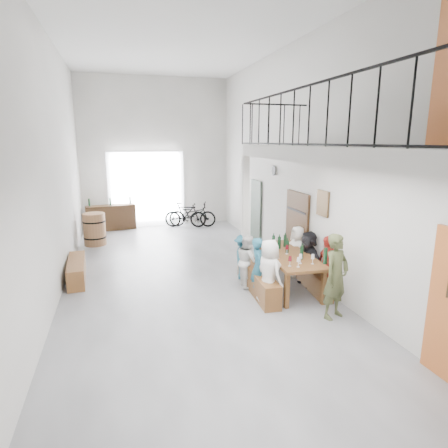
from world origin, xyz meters
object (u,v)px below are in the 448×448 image
object	(u,v)px
serving_counter	(111,217)
bicycle_near	(192,214)
oak_barrel	(94,229)
host_standing	(336,277)
bench_inner	(257,280)
side_bench	(77,270)
tasting_table	(288,257)

from	to	relation	value
serving_counter	bicycle_near	size ratio (longest dim) A/B	0.97
bicycle_near	oak_barrel	bearing A→B (deg)	134.82
host_standing	serving_counter	bearing A→B (deg)	92.62
bench_inner	bicycle_near	world-z (taller)	bicycle_near
bench_inner	bicycle_near	xyz separation A→B (m)	(-0.12, 6.56, 0.22)
oak_barrel	host_standing	size ratio (longest dim) A/B	0.64
side_bench	host_standing	bearing A→B (deg)	-35.15
bicycle_near	serving_counter	bearing A→B (deg)	102.72
tasting_table	oak_barrel	xyz separation A→B (m)	(-4.25, 4.89, -0.20)
oak_barrel	serving_counter	distance (m)	2.06
oak_barrel	serving_counter	xyz separation A→B (m)	(0.48, 2.00, -0.05)
tasting_table	oak_barrel	distance (m)	6.49
bicycle_near	bench_inner	bearing A→B (deg)	-160.22
side_bench	host_standing	xyz separation A→B (m)	(4.75, -3.35, 0.56)
host_standing	bicycle_near	size ratio (longest dim) A/B	0.89
side_bench	oak_barrel	world-z (taller)	oak_barrel
bench_inner	host_standing	distance (m)	1.88
side_bench	oak_barrel	xyz separation A→B (m)	(0.27, 3.07, 0.27)
tasting_table	bicycle_near	xyz separation A→B (m)	(-0.81, 6.58, -0.24)
oak_barrel	tasting_table	bearing A→B (deg)	-49.00
tasting_table	serving_counter	size ratio (longest dim) A/B	1.33
tasting_table	bench_inner	distance (m)	0.83
host_standing	side_bench	bearing A→B (deg)	122.03
side_bench	bicycle_near	size ratio (longest dim) A/B	0.94
tasting_table	bench_inner	xyz separation A→B (m)	(-0.69, 0.02, -0.46)
tasting_table	bicycle_near	distance (m)	6.63
bench_inner	side_bench	distance (m)	4.24
bench_inner	host_standing	size ratio (longest dim) A/B	1.36
tasting_table	side_bench	world-z (taller)	tasting_table
tasting_table	side_bench	bearing A→B (deg)	161.72
host_standing	bicycle_near	bearing A→B (deg)	74.50
tasting_table	side_bench	distance (m)	4.90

